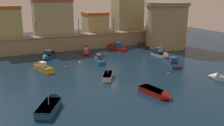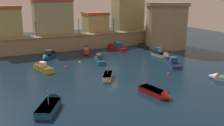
# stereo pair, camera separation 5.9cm
# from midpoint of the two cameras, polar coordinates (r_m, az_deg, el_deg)

# --- Properties ---
(ground_plane) EXTENTS (106.16, 106.16, 0.00)m
(ground_plane) POSITION_cam_midpoint_polar(r_m,az_deg,el_deg) (41.25, -0.33, -1.72)
(ground_plane) COLOR #0C2338
(quay_wall) EXTENTS (43.29, 3.82, 3.42)m
(quay_wall) POSITION_cam_midpoint_polar(r_m,az_deg,el_deg) (58.77, -7.86, 4.95)
(quay_wall) COLOR #9E8966
(quay_wall) RESTS_ON ground
(old_town_backdrop) EXTENTS (36.54, 5.90, 9.05)m
(old_town_backdrop) POSITION_cam_midpoint_polar(r_m,az_deg,el_deg) (62.64, -8.13, 10.51)
(old_town_backdrop) COLOR tan
(old_town_backdrop) RESTS_ON ground
(fortress_tower) EXTENTS (10.41, 10.41, 10.57)m
(fortress_tower) POSITION_cam_midpoint_polar(r_m,az_deg,el_deg) (61.17, 12.37, 8.57)
(fortress_tower) COLOR #9E8966
(fortress_tower) RESTS_ON ground
(quay_lamp_0) EXTENTS (0.32, 0.32, 3.72)m
(quay_lamp_0) POSITION_cam_midpoint_polar(r_m,az_deg,el_deg) (56.43, -17.22, 8.26)
(quay_lamp_0) COLOR black
(quay_lamp_0) RESTS_ON quay_wall
(quay_lamp_1) EXTENTS (0.32, 0.32, 3.49)m
(quay_lamp_1) POSITION_cam_midpoint_polar(r_m,az_deg,el_deg) (58.29, -7.73, 8.86)
(quay_lamp_1) COLOR black
(quay_lamp_1) RESTS_ON quay_wall
(quay_lamp_2) EXTENTS (0.32, 0.32, 3.54)m
(quay_lamp_2) POSITION_cam_midpoint_polar(r_m,az_deg,el_deg) (61.26, 0.30, 9.31)
(quay_lamp_2) COLOR black
(quay_lamp_2) RESTS_ON quay_wall
(moored_boat_0) EXTENTS (3.11, 5.98, 1.74)m
(moored_boat_0) POSITION_cam_midpoint_polar(r_m,az_deg,el_deg) (43.14, -16.01, -0.89)
(moored_boat_0) COLOR gold
(moored_boat_0) RESTS_ON ground
(moored_boat_1) EXTENTS (2.75, 7.08, 2.16)m
(moored_boat_1) POSITION_cam_midpoint_polar(r_m,az_deg,el_deg) (57.95, 0.66, 3.73)
(moored_boat_1) COLOR red
(moored_boat_1) RESTS_ON ground
(moored_boat_2) EXTENTS (4.16, 6.70, 1.95)m
(moored_boat_2) POSITION_cam_midpoint_polar(r_m,az_deg,el_deg) (46.67, 13.60, 0.30)
(moored_boat_2) COLOR navy
(moored_boat_2) RESTS_ON ground
(moored_boat_3) EXTENTS (3.12, 4.50, 2.86)m
(moored_boat_3) POSITION_cam_midpoint_polar(r_m,az_deg,el_deg) (37.62, -0.94, -2.73)
(moored_boat_3) COLOR white
(moored_boat_3) RESTS_ON ground
(moored_boat_4) EXTENTS (3.99, 5.68, 1.89)m
(moored_boat_4) POSITION_cam_midpoint_polar(r_m,az_deg,el_deg) (51.07, -14.63, 1.62)
(moored_boat_4) COLOR #195689
(moored_boat_4) RESTS_ON ground
(moored_boat_5) EXTENTS (2.57, 5.13, 1.44)m
(moored_boat_5) POSITION_cam_midpoint_polar(r_m,az_deg,el_deg) (31.31, 10.40, -6.83)
(moored_boat_5) COLOR red
(moored_boat_5) RESTS_ON ground
(moored_boat_6) EXTENTS (3.95, 5.45, 2.76)m
(moored_boat_6) POSITION_cam_midpoint_polar(r_m,az_deg,el_deg) (28.56, -13.89, -9.19)
(moored_boat_6) COLOR #195689
(moored_boat_6) RESTS_ON ground
(moored_boat_7) EXTENTS (3.02, 5.33, 2.00)m
(moored_boat_7) POSITION_cam_midpoint_polar(r_m,az_deg,el_deg) (53.68, -5.97, 2.65)
(moored_boat_7) COLOR red
(moored_boat_7) RESTS_ON ground
(moored_boat_9) EXTENTS (2.18, 6.21, 1.68)m
(moored_boat_9) POSITION_cam_midpoint_polar(r_m,az_deg,el_deg) (47.26, -3.18, 0.99)
(moored_boat_9) COLOR #195689
(moored_boat_9) RESTS_ON ground
(moored_boat_10) EXTENTS (1.53, 6.10, 1.24)m
(moored_boat_10) POSITION_cam_midpoint_polar(r_m,az_deg,el_deg) (60.39, 8.16, 3.80)
(moored_boat_10) COLOR #333338
(moored_boat_10) RESTS_ON ground
(moored_boat_11) EXTENTS (2.47, 4.39, 3.35)m
(moored_boat_11) POSITION_cam_midpoint_polar(r_m,az_deg,el_deg) (51.73, 11.30, 2.01)
(moored_boat_11) COLOR white
(moored_boat_11) RESTS_ON ground
(mooring_buoy_0) EXTENTS (0.53, 0.53, 0.53)m
(mooring_buoy_0) POSITION_cam_midpoint_polar(r_m,az_deg,el_deg) (46.41, -7.43, 0.07)
(mooring_buoy_0) COLOR yellow
(mooring_buoy_0) RESTS_ON ground
(mooring_buoy_1) EXTENTS (0.50, 0.50, 0.50)m
(mooring_buoy_1) POSITION_cam_midpoint_polar(r_m,az_deg,el_deg) (43.59, -10.59, -1.06)
(mooring_buoy_1) COLOR red
(mooring_buoy_1) RESTS_ON ground
(mooring_buoy_2) EXTENTS (0.47, 0.47, 0.47)m
(mooring_buoy_2) POSITION_cam_midpoint_polar(r_m,az_deg,el_deg) (40.39, 12.84, -2.48)
(mooring_buoy_2) COLOR red
(mooring_buoy_2) RESTS_ON ground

